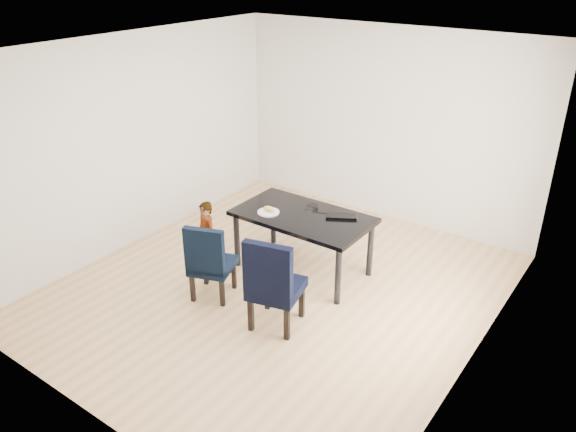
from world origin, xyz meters
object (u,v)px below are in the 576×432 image
Objects in this scene: chair_left at (212,259)px; plate at (268,212)px; dining_table at (302,243)px; laptop at (342,214)px; child at (206,237)px; chair_right at (276,281)px.

chair_left reaches higher than plate.
dining_table is 0.60m from laptop.
child reaches higher than dining_table.
dining_table is at bearing 96.92° from chair_right.
dining_table is 0.56m from plate.
chair_left reaches higher than child.
chair_left is 3.55× the size of plate.
laptop reaches higher than dining_table.
chair_left is 0.90m from plate.
dining_table is at bearing 54.03° from child.
laptop is at bearing 53.75° from child.
dining_table is at bearing 27.70° from plate.
plate is 0.86m from laptop.
dining_table is 1.15m from chair_left.
child is at bearing 149.89° from chair_right.
chair_right is 1.17m from plate.
child is 0.81m from plate.
chair_left is at bearing -20.72° from child.
chair_left is (-0.51, -1.03, 0.09)m from dining_table.
chair_right is (0.91, -0.02, 0.06)m from chair_left.
plate is (-0.76, 0.86, 0.23)m from chair_right.
plate is (-0.36, -0.19, 0.38)m from dining_table.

